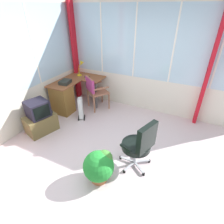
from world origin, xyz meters
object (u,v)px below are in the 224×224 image
at_px(wooden_armchair, 94,89).
at_px(potted_plant, 99,166).
at_px(office_chair, 140,143).
at_px(desk, 64,97).
at_px(tv_remote, 87,77).
at_px(paper_tray, 65,82).
at_px(desk_lamp, 82,65).
at_px(space_heater, 81,108).
at_px(tv_on_stand, 40,118).

relative_size(wooden_armchair, potted_plant, 1.63).
bearing_deg(office_chair, desk, 67.51).
relative_size(desk, tv_remote, 8.99).
height_order(tv_remote, office_chair, office_chair).
xyz_separation_m(desk, paper_tray, (0.08, -0.04, 0.40)).
height_order(desk, desk_lamp, desk_lamp).
distance_m(wooden_armchair, potted_plant, 2.41).
distance_m(tv_remote, potted_plant, 2.83).
relative_size(desk, wooden_armchair, 1.48).
distance_m(tv_remote, wooden_armchair, 0.47).
height_order(office_chair, potted_plant, office_chair).
bearing_deg(space_heater, tv_remote, 19.87).
height_order(paper_tray, office_chair, office_chair).
bearing_deg(tv_remote, desk, 129.98).
xyz_separation_m(office_chair, potted_plant, (-0.53, 0.48, -0.23)).
bearing_deg(desk_lamp, paper_tray, 178.80).
distance_m(wooden_armchair, space_heater, 0.65).
height_order(desk, office_chair, office_chair).
relative_size(tv_remote, space_heater, 0.26).
distance_m(desk, office_chair, 2.61).
distance_m(wooden_armchair, office_chair, 2.31).
height_order(desk_lamp, office_chair, desk_lamp).
distance_m(desk_lamp, wooden_armchair, 0.82).
relative_size(wooden_armchair, office_chair, 0.96).
bearing_deg(office_chair, potted_plant, 138.11).
xyz_separation_m(tv_on_stand, potted_plant, (-0.58, -1.84, -0.03)).
relative_size(space_heater, potted_plant, 1.01).
distance_m(space_heater, potted_plant, 1.96).
bearing_deg(wooden_armchair, tv_remote, 54.43).
distance_m(tv_remote, paper_tray, 0.69).
xyz_separation_m(tv_remote, paper_tray, (-0.64, 0.25, 0.03)).
bearing_deg(space_heater, potted_plant, -136.73).
bearing_deg(office_chair, desk_lamp, 52.30).
xyz_separation_m(wooden_armchair, tv_on_stand, (-1.43, 0.55, -0.25)).
relative_size(desk, space_heater, 2.38).
bearing_deg(tv_remote, tv_on_stand, 145.00).
height_order(desk, tv_remote, tv_remote).
bearing_deg(desk_lamp, tv_on_stand, -178.93).
height_order(tv_on_stand, space_heater, tv_on_stand).
bearing_deg(space_heater, desk_lamp, 29.78).
bearing_deg(office_chair, paper_tray, 65.56).
height_order(tv_remote, paper_tray, paper_tray).
xyz_separation_m(desk_lamp, space_heater, (-0.93, -0.53, -0.76)).
distance_m(tv_on_stand, space_heater, 0.99).
xyz_separation_m(tv_remote, wooden_armchair, (-0.25, -0.35, -0.20)).
relative_size(paper_tray, tv_on_stand, 0.39).
bearing_deg(tv_remote, potted_plant, -172.15).
distance_m(desk_lamp, tv_on_stand, 1.92).
bearing_deg(tv_on_stand, office_chair, -91.02).
xyz_separation_m(desk_lamp, wooden_armchair, (-0.35, -0.58, -0.46)).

